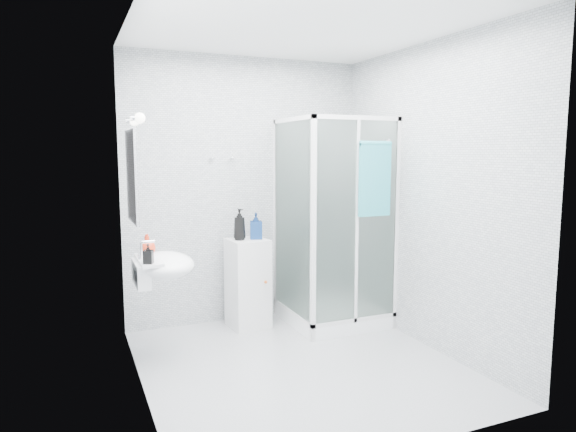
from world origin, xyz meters
name	(u,v)px	position (x,y,z in m)	size (l,w,h in m)	color
room	(300,202)	(0.00, 0.00, 1.30)	(2.40, 2.60, 2.60)	silver
shower_enclosure	(330,280)	(0.67, 0.77, 0.45)	(0.90, 0.95, 2.00)	white
wall_basin	(161,266)	(-0.99, 0.45, 0.80)	(0.46, 0.56, 0.35)	white
mirror	(131,176)	(-1.19, 0.45, 1.50)	(0.02, 0.60, 0.70)	white
vanity_lights	(136,119)	(-1.14, 0.45, 1.92)	(0.10, 0.40, 0.08)	silver
wall_hooks	(222,158)	(-0.25, 1.26, 1.62)	(0.23, 0.06, 0.03)	silver
storage_cabinet	(248,283)	(-0.08, 1.03, 0.43)	(0.38, 0.39, 0.85)	silver
hand_towel	(375,177)	(0.90, 0.36, 1.46)	(0.31, 0.05, 0.67)	teal
shampoo_bottle_a	(240,224)	(-0.16, 1.03, 1.00)	(0.11, 0.12, 0.30)	black
shampoo_bottle_b	(256,226)	(0.01, 1.03, 0.98)	(0.11, 0.12, 0.25)	navy
soap_dispenser_orange	(147,245)	(-1.07, 0.59, 0.95)	(0.13, 0.13, 0.17)	red
soap_dispenser_black	(148,254)	(-1.11, 0.27, 0.94)	(0.07, 0.07, 0.15)	black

